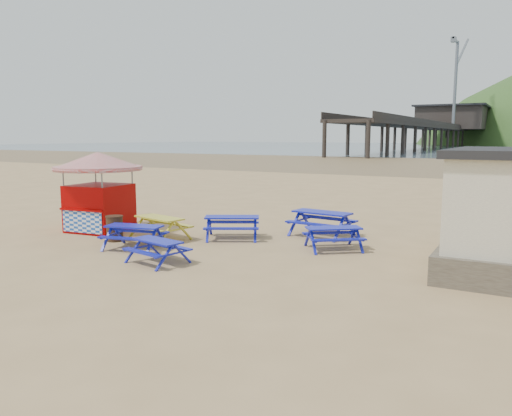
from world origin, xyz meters
The scene contains 12 objects.
ground centered at (0.00, 0.00, 0.00)m, with size 400.00×400.00×0.00m, color tan.
wet_sand centered at (0.00, 55.00, 0.00)m, with size 400.00×400.00×0.00m, color brown.
sea centered at (0.00, 170.00, 0.01)m, with size 400.00×400.00×0.00m, color #4B5E6B.
picnic_table_blue_a centered at (-0.07, 0.78, 0.38)m, with size 2.31×2.16×0.77m.
picnic_table_blue_b centered at (2.43, 2.73, 0.43)m, with size 2.22×1.88×0.85m.
picnic_table_blue_c centered at (3.55, 0.86, 0.35)m, with size 2.14×2.08×0.70m.
picnic_table_blue_d centered at (-1.92, -2.00, 0.36)m, with size 2.02×1.77×0.73m.
picnic_table_blue_e centered at (-0.12, -3.05, 0.32)m, with size 1.76×1.52×0.65m.
picnic_table_yellow centered at (-2.12, -0.56, 0.39)m, with size 2.12×1.85×0.77m.
ice_cream_kiosk centered at (-5.11, -0.34, 1.83)m, with size 3.60×3.60×2.91m.
litter_bin centered at (-3.28, -1.46, 0.43)m, with size 0.58×0.58×0.85m.
pier centered at (-17.99, 178.23, 5.46)m, with size 24.00×220.00×39.29m.
Camera 1 is at (8.75, -13.47, 3.45)m, focal length 35.00 mm.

